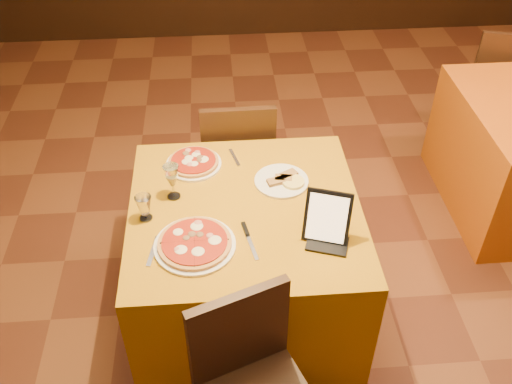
{
  "coord_description": "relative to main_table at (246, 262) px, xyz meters",
  "views": [
    {
      "loc": [
        -0.53,
        -2.01,
        2.55
      ],
      "look_at": [
        -0.37,
        -0.02,
        0.86
      ],
      "focal_mm": 40.0,
      "sensor_mm": 36.0,
      "label": 1
    }
  ],
  "objects": [
    {
      "name": "water_glass",
      "position": [
        -0.46,
        -0.04,
        0.44
      ],
      "size": [
        0.07,
        0.07,
        0.13
      ],
      "primitive_type": null,
      "rotation": [
        0.0,
        0.0,
        -0.06
      ],
      "color": "white",
      "rests_on": "main_table"
    },
    {
      "name": "knife",
      "position": [
        0.01,
        -0.24,
        0.38
      ],
      "size": [
        0.06,
        0.22,
        0.01
      ],
      "primitive_type": "cube",
      "rotation": [
        0.0,
        0.0,
        1.77
      ],
      "color": "silver",
      "rests_on": "main_table"
    },
    {
      "name": "cutlet_dish",
      "position": [
        0.19,
        0.17,
        0.39
      ],
      "size": [
        0.27,
        0.27,
        0.03
      ],
      "rotation": [
        0.0,
        0.0,
        -0.26
      ],
      "color": "white",
      "rests_on": "main_table"
    },
    {
      "name": "wine_glass",
      "position": [
        -0.34,
        0.11,
        0.47
      ],
      "size": [
        0.09,
        0.09,
        0.19
      ],
      "primitive_type": null,
      "rotation": [
        0.0,
        0.0,
        -0.25
      ],
      "color": "#D4CE78",
      "rests_on": "main_table"
    },
    {
      "name": "floor",
      "position": [
        0.42,
        0.0,
        -0.38
      ],
      "size": [
        6.0,
        7.0,
        0.01
      ],
      "primitive_type": "cube",
      "color": "#5E2D19",
      "rests_on": "ground"
    },
    {
      "name": "pizza_far",
      "position": [
        -0.24,
        0.35,
        0.39
      ],
      "size": [
        0.29,
        0.29,
        0.03
      ],
      "rotation": [
        0.0,
        0.0,
        -0.05
      ],
      "color": "white",
      "rests_on": "main_table"
    },
    {
      "name": "main_table",
      "position": [
        0.0,
        0.0,
        0.0
      ],
      "size": [
        1.1,
        1.1,
        0.75
      ],
      "primitive_type": "cube",
      "color": "#B0770B",
      "rests_on": "floor"
    },
    {
      "name": "tablet",
      "position": [
        0.34,
        -0.22,
        0.49
      ],
      "size": [
        0.22,
        0.16,
        0.24
      ],
      "primitive_type": "cube",
      "rotation": [
        -0.35,
        0.0,
        -0.33
      ],
      "color": "black",
      "rests_on": "main_table"
    },
    {
      "name": "pizza_near",
      "position": [
        -0.24,
        -0.24,
        0.39
      ],
      "size": [
        0.36,
        0.36,
        0.03
      ],
      "rotation": [
        0.0,
        0.0,
        0.14
      ],
      "color": "white",
      "rests_on": "main_table"
    },
    {
      "name": "chair_main_far",
      "position": [
        0.0,
        0.81,
        0.08
      ],
      "size": [
        0.42,
        0.42,
        0.91
      ],
      "primitive_type": null,
      "rotation": [
        0.0,
        0.0,
        3.15
      ],
      "color": "black",
      "rests_on": "floor"
    },
    {
      "name": "chair_side_far",
      "position": [
        1.94,
        1.58,
        0.08
      ],
      "size": [
        0.52,
        0.52,
        0.91
      ],
      "primitive_type": null,
      "rotation": [
        0.0,
        0.0,
        2.87
      ],
      "color": "black",
      "rests_on": "floor"
    },
    {
      "name": "fork_near",
      "position": [
        -0.42,
        -0.25,
        0.38
      ],
      "size": [
        0.05,
        0.18,
        0.01
      ],
      "primitive_type": "cube",
      "rotation": [
        0.0,
        0.0,
        1.39
      ],
      "color": "silver",
      "rests_on": "main_table"
    },
    {
      "name": "fork_far",
      "position": [
        -0.03,
        0.39,
        0.38
      ],
      "size": [
        0.06,
        0.15,
        0.01
      ],
      "primitive_type": "cube",
      "rotation": [
        0.0,
        0.0,
        1.83
      ],
      "color": "silver",
      "rests_on": "main_table"
    }
  ]
}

